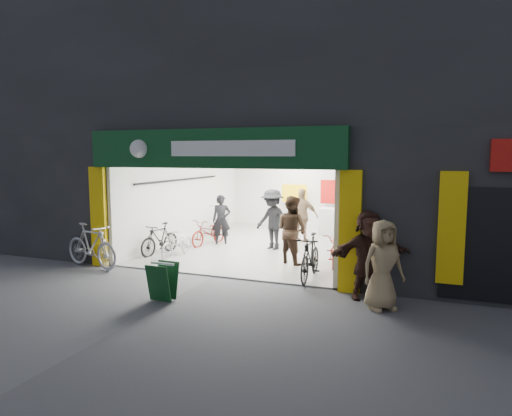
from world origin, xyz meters
The scene contains 17 objects.
ground centered at (0.00, 0.00, 0.00)m, with size 60.00×60.00×0.00m, color #56565B.
building centered at (0.91, 4.99, 4.31)m, with size 17.00×10.27×8.00m.
bike_left_front centered at (-1.80, 1.43, 0.43)m, with size 0.57×1.64×0.86m, color #BABABF.
bike_left_midfront centered at (-2.50, 1.60, 0.47)m, with size 0.44×1.55×0.93m, color black.
bike_left_midback centered at (-1.80, 3.36, 0.43)m, with size 0.57×1.64×0.86m, color maroon.
bike_left_back centered at (-2.50, 5.67, 0.57)m, with size 0.54×1.90×1.14m, color silver.
bike_right_front centered at (2.24, 0.60, 0.54)m, with size 0.50×1.79×1.07m, color black.
bike_right_mid centered at (2.50, 2.18, 0.44)m, with size 0.58×1.68×0.88m, color maroon.
bike_right_back centered at (2.50, 5.11, 0.55)m, with size 0.52×1.83×1.10m, color silver.
parked_bike centered at (-3.32, -0.30, 0.58)m, with size 0.54×1.92×1.16m, color silver.
customer_a centered at (-1.45, 3.58, 0.81)m, with size 0.59×0.39×1.63m, color black.
customer_b centered at (1.39, 1.92, 0.92)m, with size 0.89×0.70×1.84m, color #332217.
customer_c centered at (0.33, 3.42, 0.94)m, with size 1.21×0.70×1.87m, color black.
customer_d centered at (0.87, 4.90, 0.90)m, with size 1.06×0.44×1.80m, color #8B6C50.
pedestrian_near centered at (4.01, -0.90, 0.86)m, with size 0.84×0.54×1.71m, color #998159.
pedestrian_far centered at (3.66, -0.30, 0.91)m, with size 1.68×0.54×1.81m, color #382119.
sandwich_board centered at (-0.12, -1.98, 0.42)m, with size 0.52×0.51×0.76m.
Camera 1 is at (4.79, -9.56, 2.92)m, focal length 32.00 mm.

